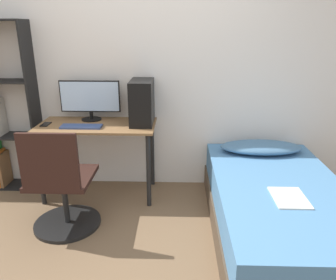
{
  "coord_description": "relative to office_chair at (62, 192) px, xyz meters",
  "views": [
    {
      "loc": [
        0.37,
        -1.87,
        1.67
      ],
      "look_at": [
        0.29,
        0.77,
        0.75
      ],
      "focal_mm": 35.0,
      "sensor_mm": 36.0,
      "label": 1
    }
  ],
  "objects": [
    {
      "name": "wall_back",
      "position": [
        0.6,
        0.95,
        0.89
      ],
      "size": [
        8.0,
        0.05,
        2.5
      ],
      "color": "silver",
      "rests_on": "ground_plane"
    },
    {
      "name": "pc_tower",
      "position": [
        0.62,
        0.7,
        0.62
      ],
      "size": [
        0.21,
        0.4,
        0.43
      ],
      "color": "black",
      "rests_on": "desk"
    },
    {
      "name": "pillow",
      "position": [
        1.8,
        0.66,
        0.17
      ],
      "size": [
        0.8,
        0.36,
        0.11
      ],
      "color": "teal",
      "rests_on": "bed"
    },
    {
      "name": "keyboard",
      "position": [
        0.05,
        0.53,
        0.41
      ],
      "size": [
        0.39,
        0.13,
        0.02
      ],
      "color": "#33477A",
      "rests_on": "desk"
    },
    {
      "name": "bed",
      "position": [
        1.8,
        -0.05,
        -0.12
      ],
      "size": [
        1.06,
        1.94,
        0.48
      ],
      "color": "#4C3D2D",
      "rests_on": "ground_plane"
    },
    {
      "name": "office_chair",
      "position": [
        0.0,
        0.0,
        0.0
      ],
      "size": [
        0.58,
        0.58,
        0.93
      ],
      "color": "black",
      "rests_on": "ground_plane"
    },
    {
      "name": "monitor",
      "position": [
        0.08,
        0.81,
        0.62
      ],
      "size": [
        0.61,
        0.2,
        0.4
      ],
      "color": "black",
      "rests_on": "desk"
    },
    {
      "name": "phone",
      "position": [
        -0.32,
        0.61,
        0.41
      ],
      "size": [
        0.07,
        0.14,
        0.01
      ],
      "color": "black",
      "rests_on": "desk"
    },
    {
      "name": "desk",
      "position": [
        0.17,
        0.64,
        0.28
      ],
      "size": [
        1.15,
        0.56,
        0.76
      ],
      "color": "brown",
      "rests_on": "ground_plane"
    },
    {
      "name": "magazine",
      "position": [
        1.8,
        -0.27,
        0.13
      ],
      "size": [
        0.24,
        0.32,
        0.01
      ],
      "color": "silver",
      "rests_on": "bed"
    },
    {
      "name": "ground_plane",
      "position": [
        0.6,
        -0.55,
        -0.36
      ],
      "size": [
        14.0,
        14.0,
        0.0
      ],
      "primitive_type": "plane",
      "color": "brown"
    }
  ]
}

